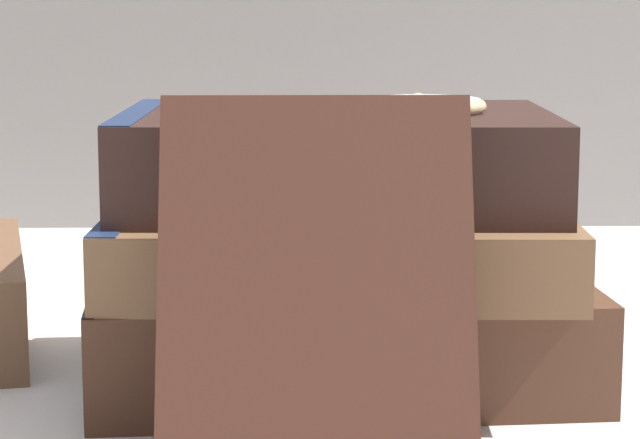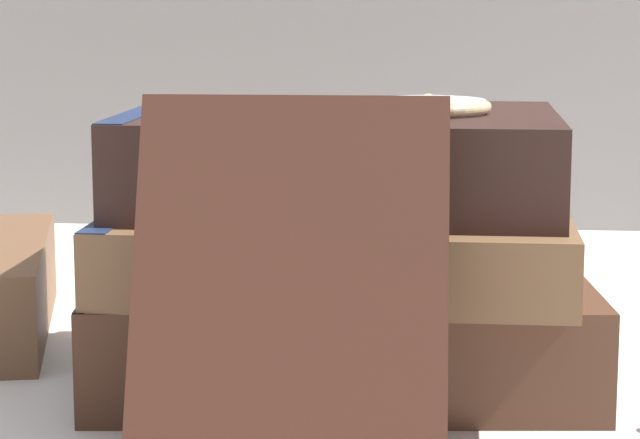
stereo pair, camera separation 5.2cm
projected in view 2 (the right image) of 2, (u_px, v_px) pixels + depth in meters
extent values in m
plane|color=silver|center=(235.00, 411.00, 0.54)|extent=(3.00, 3.00, 0.00)
cube|color=#4C2D1E|center=(342.00, 325.00, 0.59)|extent=(0.22, 0.17, 0.05)
cube|color=black|center=(118.00, 325.00, 0.59)|extent=(0.02, 0.15, 0.05)
cube|color=brown|center=(340.00, 245.00, 0.57)|extent=(0.20, 0.15, 0.03)
cube|color=navy|center=(134.00, 241.00, 0.58)|extent=(0.02, 0.14, 0.03)
cube|color=#331E19|center=(341.00, 160.00, 0.57)|extent=(0.19, 0.14, 0.04)
cube|color=navy|center=(146.00, 157.00, 0.58)|extent=(0.01, 0.13, 0.04)
cube|color=#422319|center=(292.00, 287.00, 0.47)|extent=(0.11, 0.07, 0.13)
cylinder|color=silver|center=(428.00, 106.00, 0.57)|extent=(0.05, 0.05, 0.01)
torus|color=tan|center=(428.00, 106.00, 0.57)|extent=(0.05, 0.05, 0.01)
sphere|color=tan|center=(428.00, 101.00, 0.59)|extent=(0.01, 0.01, 0.01)
torus|color=#4C3828|center=(193.00, 295.00, 0.75)|extent=(0.05, 0.05, 0.00)
torus|color=#4C3828|center=(298.00, 296.00, 0.74)|extent=(0.05, 0.05, 0.00)
cylinder|color=#4C3828|center=(245.00, 295.00, 0.75)|extent=(0.02, 0.00, 0.00)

